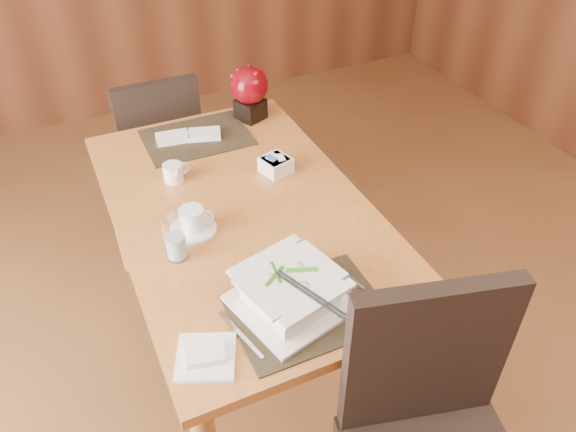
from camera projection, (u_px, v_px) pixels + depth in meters
name	position (u px, v px, depth m)	size (l,w,h in m)	color
dining_table	(243.00, 228.00, 2.14)	(0.90, 1.50, 0.75)	#BE7334
placemat_near	(307.00, 310.00, 1.68)	(0.45, 0.33, 0.01)	black
placemat_far	(197.00, 137.00, 2.46)	(0.45, 0.33, 0.01)	black
soup_setting	(290.00, 292.00, 1.66)	(0.37, 0.37, 0.12)	white
coffee_cup	(192.00, 222.00, 1.95)	(0.16, 0.16, 0.09)	white
water_glass	(175.00, 238.00, 1.82)	(0.07, 0.07, 0.16)	silver
creamer_jug	(173.00, 173.00, 2.19)	(0.10, 0.10, 0.07)	white
sugar_caddy	(276.00, 165.00, 2.24)	(0.11, 0.11, 0.06)	white
berry_decor	(250.00, 90.00, 2.51)	(0.17, 0.17, 0.25)	black
napkins_far	(191.00, 136.00, 2.44)	(0.28, 0.10, 0.02)	white
bread_plate	(206.00, 357.00, 1.55)	(0.16, 0.16, 0.01)	white
far_chair	(159.00, 146.00, 2.87)	(0.42, 0.43, 0.91)	black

